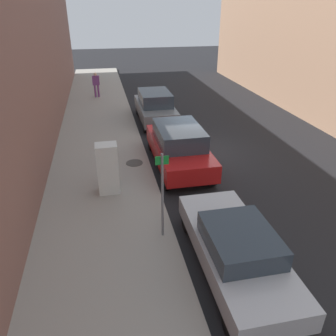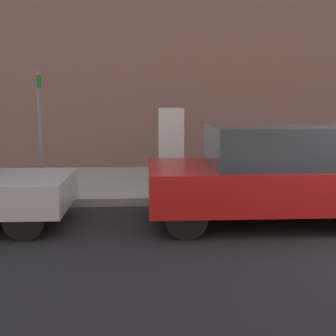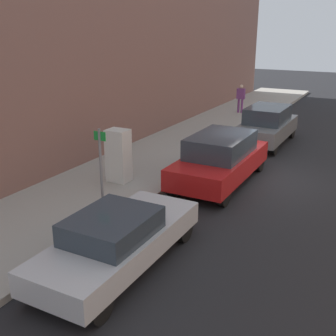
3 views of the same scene
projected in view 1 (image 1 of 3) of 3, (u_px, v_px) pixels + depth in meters
ground_plane at (197, 153)px, 15.06m from camera, size 80.00×80.00×0.00m
sidewalk_slab at (101, 159)px, 14.25m from camera, size 4.05×44.00×0.17m
discarded_refrigerator at (108, 169)px, 11.28m from camera, size 0.73×0.60×1.81m
manhole_cover at (134, 163)px, 13.73m from camera, size 0.70×0.70×0.02m
street_sign_post at (162, 192)px, 8.84m from camera, size 0.36×0.07×2.58m
pedestrian_walking_far at (96, 83)px, 23.00m from camera, size 0.49×0.23×1.70m
parked_sedan_silver at (236, 248)px, 8.16m from camera, size 1.79×4.70×1.38m
parked_suv_red at (179, 146)px, 13.53m from camera, size 2.00×4.89×1.74m
parked_suv_gray at (155, 106)px, 18.66m from camera, size 1.88×4.52×1.75m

